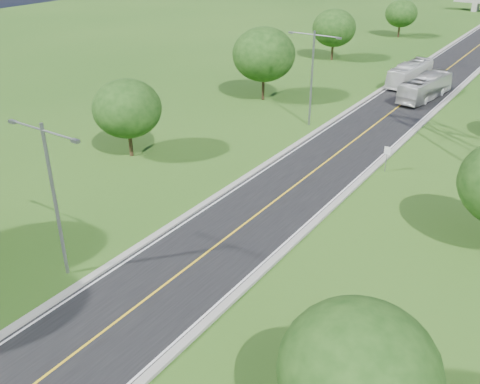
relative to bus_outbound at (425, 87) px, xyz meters
The scene contains 14 objects.
ground 2.49m from the bus_outbound, 142.32° to the right, with size 260.00×260.00×0.00m, color #234C15.
road 5.26m from the bus_outbound, 107.95° to the left, with size 8.00×150.00×0.06m, color black.
curb_left 7.66m from the bus_outbound, 140.42° to the left, with size 0.50×150.00×0.22m, color gray.
curb_right 5.68m from the bus_outbound, 60.68° to the left, with size 0.50×150.00×0.22m, color gray.
speed_limit_sign 23.50m from the bus_outbound, 81.08° to the right, with size 0.55×0.09×2.40m.
streetlight_near_left 49.97m from the bus_outbound, 98.73° to the right, with size 5.90×0.25×10.00m.
streetlight_mid_left 18.41m from the bus_outbound, 115.00° to the right, with size 5.90×0.25×10.00m.
tree_lb 37.69m from the bus_outbound, 117.87° to the right, with size 6.30×6.30×7.33m.
tree_lc 20.39m from the bus_outbound, 145.92° to the right, with size 7.56×7.56×8.79m.
tree_ld 22.80m from the bus_outbound, 145.40° to the left, with size 6.72×6.72×7.82m.
tree_le 40.25m from the bus_outbound, 113.57° to the left, with size 5.88×5.88×6.84m.
tree_ra 52.78m from the bus_outbound, 76.34° to the right, with size 6.30×6.30×7.33m.
bus_outbound is the anchor object (origin of this frame).
bus_inbound 6.82m from the bus_outbound, 123.51° to the left, with size 2.42×10.36×2.89m, color white.
Camera 1 is at (18.65, -4.97, 19.99)m, focal length 40.00 mm.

